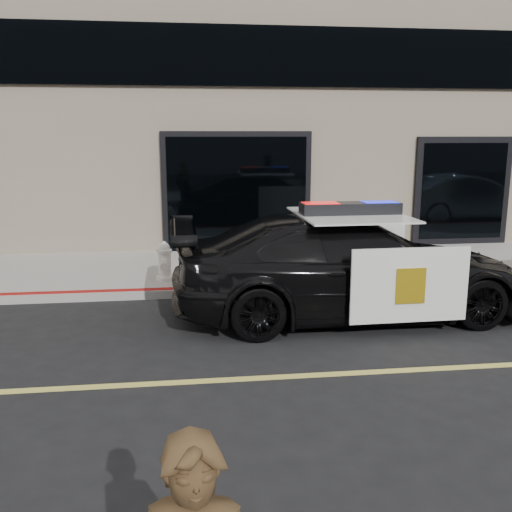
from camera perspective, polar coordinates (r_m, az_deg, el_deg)
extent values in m
plane|color=black|center=(7.17, 11.71, -11.32)|extent=(120.00, 120.00, 0.00)
cube|color=gray|center=(11.99, 3.67, -1.12)|extent=(60.00, 3.50, 0.15)
cube|color=#756856|center=(17.15, 0.38, 22.85)|extent=(60.00, 7.00, 12.00)
imported|color=black|center=(9.02, 9.20, -1.00)|extent=(2.43, 5.57, 1.59)
cube|color=white|center=(8.17, 15.14, -2.85)|extent=(1.70, 0.07, 1.06)
cube|color=white|center=(10.24, 10.13, 0.40)|extent=(1.70, 0.07, 1.06)
cube|color=white|center=(8.87, 9.37, 4.10)|extent=(1.63, 1.94, 0.03)
cube|color=gold|center=(8.14, 15.23, -2.91)|extent=(0.43, 0.02, 0.50)
cube|color=black|center=(8.86, 9.39, 4.69)|extent=(1.53, 0.43, 0.19)
cube|color=red|center=(8.73, 6.48, 4.76)|extent=(0.54, 0.35, 0.17)
cube|color=#0C19CC|center=(9.01, 12.23, 4.79)|extent=(0.54, 0.35, 0.17)
cylinder|color=white|center=(10.78, -9.07, -2.17)|extent=(0.33, 0.33, 0.07)
cylinder|color=white|center=(10.71, -9.12, -0.79)|extent=(0.24, 0.24, 0.46)
cylinder|color=white|center=(10.66, -9.17, 0.50)|extent=(0.28, 0.28, 0.05)
sphere|color=white|center=(10.65, -9.18, 0.79)|extent=(0.21, 0.21, 0.21)
cylinder|color=white|center=(10.63, -9.19, 1.27)|extent=(0.06, 0.06, 0.06)
cylinder|color=white|center=(10.85, -9.11, -0.28)|extent=(0.12, 0.11, 0.12)
cylinder|color=white|center=(10.55, -9.16, -0.64)|extent=(0.12, 0.11, 0.12)
cylinder|color=white|center=(10.54, -9.15, -1.02)|extent=(0.16, 0.13, 0.16)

